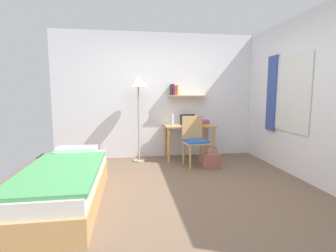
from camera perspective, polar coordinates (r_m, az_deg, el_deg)
ground_plane at (r=3.67m, az=2.42°, el=-14.31°), size 5.28×5.28×0.00m
wall_back at (r=5.41m, az=-1.59°, el=6.79°), size 4.40×0.27×2.60m
wall_right at (r=4.32m, az=29.88°, el=5.73°), size 0.10×4.40×2.60m
bed at (r=3.45m, az=-22.17°, el=-12.04°), size 0.86×2.04×0.54m
desk at (r=5.24m, az=4.77°, el=-1.19°), size 1.02×0.55×0.71m
desk_chair at (r=4.78m, az=6.01°, el=-2.86°), size 0.49×0.48×0.93m
standing_lamp at (r=5.00m, az=-6.73°, el=8.78°), size 0.37×0.37×1.69m
laptop at (r=5.27m, az=4.53°, el=0.94°), size 0.33×0.22×0.21m
water_bottle at (r=5.19m, az=0.91°, el=1.53°), size 0.07×0.07×0.23m
book_stack at (r=5.33m, az=8.30°, el=0.86°), size 0.17×0.26×0.09m
handbag at (r=4.68m, az=9.81°, el=-7.73°), size 0.31×0.13×0.42m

